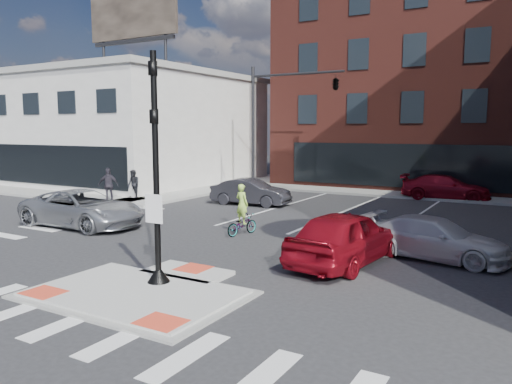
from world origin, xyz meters
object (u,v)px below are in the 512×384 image
Objects in this scene: silver_suv at (82,209)px; red_sedan at (346,237)px; pedestrian_a at (133,184)px; pedestrian_b at (108,185)px; white_pickup at (435,238)px; cyclist at (242,218)px; bg_car_red at (445,187)px; bg_car_dark at (251,192)px.

silver_suv is 1.14× the size of red_sedan.
pedestrian_a is 0.87× the size of pedestrian_b.
silver_suv is at bearing -42.15° from pedestrian_a.
red_sedan reaches higher than white_pickup.
pedestrian_b is at bearing 88.65° from white_pickup.
pedestrian_a is at bearing 62.44° from pedestrian_b.
pedestrian_a is at bearing -12.40° from cyclist.
bg_car_red is 3.05× the size of pedestrian_a.
white_pickup is 0.91× the size of bg_car_red.
silver_suv is 11.76m from red_sedan.
pedestrian_b is (-10.50, 3.00, 0.41)m from cyclist.
pedestrian_b reaches higher than white_pickup.
bg_car_dark is at bearing -19.86° from silver_suv.
silver_suv reaches higher than bg_car_dark.
silver_suv is 20.34m from bg_car_red.
white_pickup is (14.02, 2.03, -0.12)m from silver_suv.
cyclist is (3.71, -6.88, -0.04)m from bg_car_dark.
silver_suv is at bearing -80.75° from pedestrian_b.
red_sedan is at bearing 140.02° from white_pickup.
silver_suv is at bearing 155.57° from bg_car_dark.
white_pickup is 7.26m from cyclist.
bg_car_red is 18.33m from pedestrian_a.
cyclist is 11.60m from pedestrian_a.
bg_car_red is at bearing -96.78° from cyclist.
pedestrian_a is (-6.79, -1.96, 0.26)m from bg_car_dark.
cyclist reaches higher than white_pickup.
bg_car_red is 15.38m from cyclist.
red_sedan is at bearing 170.94° from cyclist.
white_pickup is 2.79× the size of pedestrian_a.
cyclist is at bearing 98.38° from white_pickup.
pedestrian_a reaches higher than bg_car_red.
silver_suv reaches higher than bg_car_red.
pedestrian_a is at bearing 115.92° from bg_car_red.
cyclist is 1.23× the size of pedestrian_a.
red_sedan is at bearing 173.96° from bg_car_red.
bg_car_red is at bearing 50.95° from pedestrian_a.
silver_suv is at bearing 6.20° from red_sedan.
silver_suv is 9.39m from bg_car_dark.
pedestrian_a is (-10.50, 4.92, 0.29)m from cyclist.
pedestrian_b reaches higher than red_sedan.
cyclist reaches higher than red_sedan.
cyclist is at bearing -15.59° from red_sedan.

